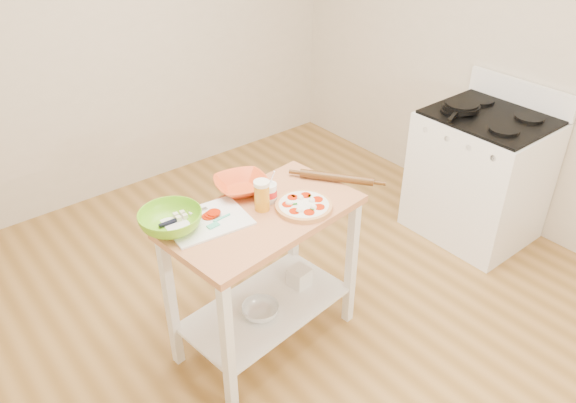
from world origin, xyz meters
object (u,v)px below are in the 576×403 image
at_px(prep_island, 264,253).
at_px(shelf_glass_bowl, 260,311).
at_px(cutting_board, 206,220).
at_px(yogurt_tub, 269,193).
at_px(shelf_bin, 299,277).
at_px(green_bowl, 171,221).
at_px(pizza, 303,206).
at_px(spatula, 218,221).
at_px(rolling_pin, 337,178).
at_px(beer_pint, 262,195).
at_px(gas_stove, 479,175).
at_px(orange_bowl, 241,185).
at_px(skillet, 461,107).
at_px(knife, 177,220).

bearing_deg(prep_island, shelf_glass_bowl, -148.69).
bearing_deg(cutting_board, prep_island, -16.37).
bearing_deg(yogurt_tub, shelf_bin, -14.49).
distance_m(green_bowl, shelf_glass_bowl, 0.78).
bearing_deg(prep_island, pizza, -27.63).
height_order(spatula, shelf_bin, spatula).
height_order(rolling_pin, shelf_bin, rolling_pin).
height_order(prep_island, shelf_glass_bowl, prep_island).
distance_m(spatula, beer_pint, 0.26).
bearing_deg(beer_pint, gas_stove, -3.11).
distance_m(beer_pint, yogurt_tub, 0.09).
height_order(orange_bowl, shelf_bin, orange_bowl).
bearing_deg(orange_bowl, cutting_board, -156.95).
bearing_deg(green_bowl, shelf_bin, -11.33).
relative_size(orange_bowl, beer_pint, 1.74).
relative_size(pizza, rolling_pin, 0.72).
xyz_separation_m(skillet, yogurt_tub, (-1.68, -0.03, -0.02)).
distance_m(cutting_board, shelf_glass_bowl, 0.67).
xyz_separation_m(pizza, knife, (-0.57, 0.30, 0.00)).
distance_m(rolling_pin, shelf_bin, 0.65).
relative_size(orange_bowl, shelf_glass_bowl, 1.35).
bearing_deg(orange_bowl, gas_stove, -9.77).
distance_m(orange_bowl, shelf_bin, 0.70).
height_order(prep_island, green_bowl, green_bowl).
xyz_separation_m(pizza, cutting_board, (-0.46, 0.21, -0.01)).
height_order(green_bowl, rolling_pin, green_bowl).
bearing_deg(shelf_bin, skillet, 2.96).
distance_m(prep_island, orange_bowl, 0.39).
distance_m(prep_island, cutting_board, 0.40).
xyz_separation_m(gas_stove, shelf_bin, (-1.61, 0.10, -0.16)).
height_order(orange_bowl, yogurt_tub, yogurt_tub).
xyz_separation_m(skillet, cutting_board, (-2.04, 0.01, -0.07)).
xyz_separation_m(shelf_glass_bowl, shelf_bin, (0.34, 0.07, 0.02)).
relative_size(pizza, cutting_board, 0.68).
xyz_separation_m(spatula, beer_pint, (0.25, -0.03, 0.07)).
relative_size(spatula, shelf_bin, 1.32).
relative_size(beer_pint, shelf_bin, 1.45).
bearing_deg(beer_pint, orange_bowl, 84.16).
distance_m(knife, yogurt_tub, 0.50).
xyz_separation_m(prep_island, pizza, (0.19, -0.10, 0.28)).
height_order(spatula, green_bowl, green_bowl).
bearing_deg(beer_pint, shelf_bin, -1.39).
height_order(orange_bowl, rolling_pin, orange_bowl).
xyz_separation_m(prep_island, green_bowl, (-0.43, 0.17, 0.31)).
distance_m(prep_island, shelf_bin, 0.42).
relative_size(gas_stove, orange_bowl, 3.88).
bearing_deg(cutting_board, green_bowl, 169.86).
xyz_separation_m(skillet, knife, (-2.16, 0.10, -0.06)).
height_order(cutting_board, rolling_pin, rolling_pin).
height_order(pizza, rolling_pin, rolling_pin).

